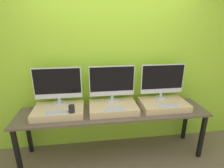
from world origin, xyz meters
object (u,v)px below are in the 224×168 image
keyboard_left (57,113)px  keyboard_center (115,109)px  monitor_right (162,80)px  monitor_center (112,82)px  keyboard_right (168,106)px  monitor_left (58,85)px  mug (72,109)px

keyboard_left → keyboard_center: (0.75, 0.00, 0.00)m
monitor_right → keyboard_left: bearing=-169.5°
monitor_center → keyboard_right: size_ratio=2.35×
monitor_left → monitor_right: (1.50, 0.00, 0.00)m
monitor_left → keyboard_right: size_ratio=2.35×
keyboard_center → mug: bearing=180.0°
mug → monitor_right: size_ratio=0.15×
monitor_center → keyboard_left: bearing=-159.7°
monitor_left → keyboard_left: 0.40m
keyboard_left → monitor_left: bearing=90.0°
monitor_center → keyboard_right: bearing=-20.3°
monitor_left → monitor_center: same height
mug → monitor_center: (0.56, 0.28, 0.24)m
monitor_left → monitor_center: size_ratio=1.00×
keyboard_left → mug: size_ratio=2.85×
keyboard_left → keyboard_center: bearing=0.0°
keyboard_right → monitor_center: bearing=159.7°
keyboard_right → mug: bearing=180.0°
monitor_right → keyboard_right: size_ratio=2.35×
monitor_center → monitor_right: size_ratio=1.00×
keyboard_right → keyboard_center: bearing=180.0°
keyboard_left → keyboard_center: 0.75m
monitor_center → keyboard_center: 0.40m
mug → keyboard_right: bearing=-0.0°
mug → keyboard_center: 0.56m
keyboard_center → monitor_center: bearing=90.0°
mug → keyboard_center: mug is taller
mug → monitor_center: bearing=26.4°
keyboard_center → monitor_right: size_ratio=0.43×
monitor_left → monitor_right: size_ratio=1.00×
keyboard_left → mug: (0.19, 0.00, 0.04)m
monitor_left → keyboard_left: monitor_left is taller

